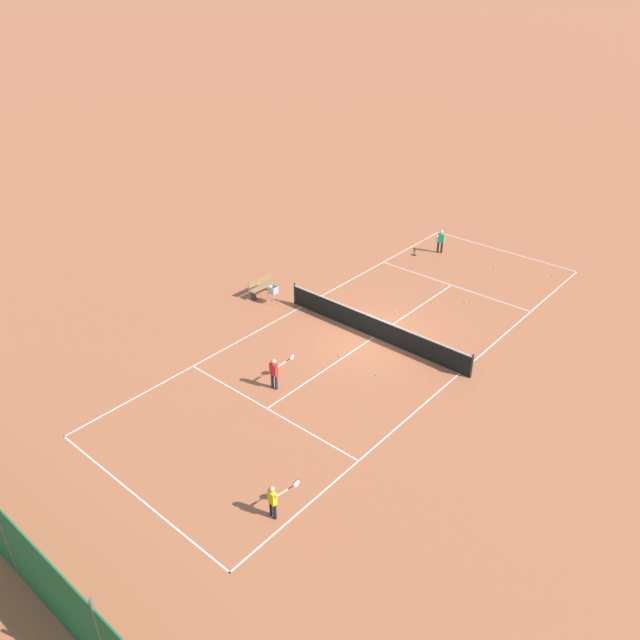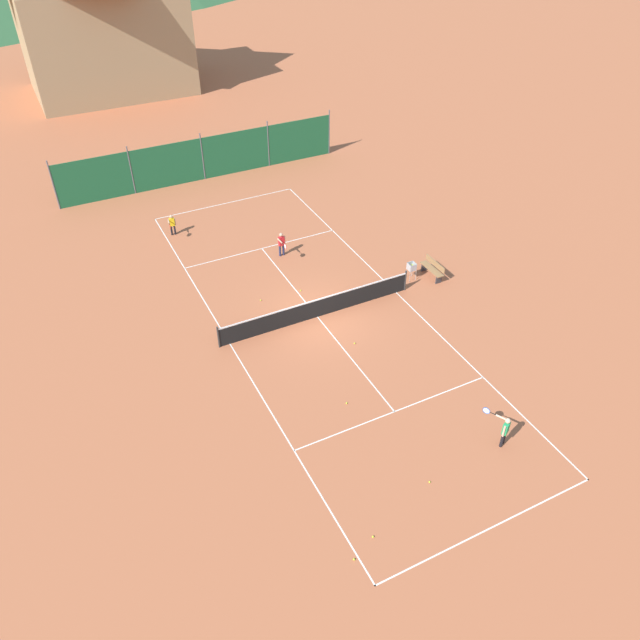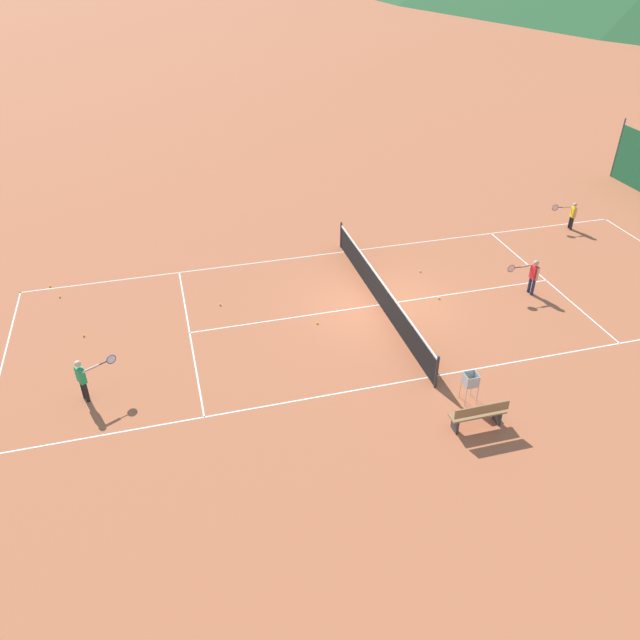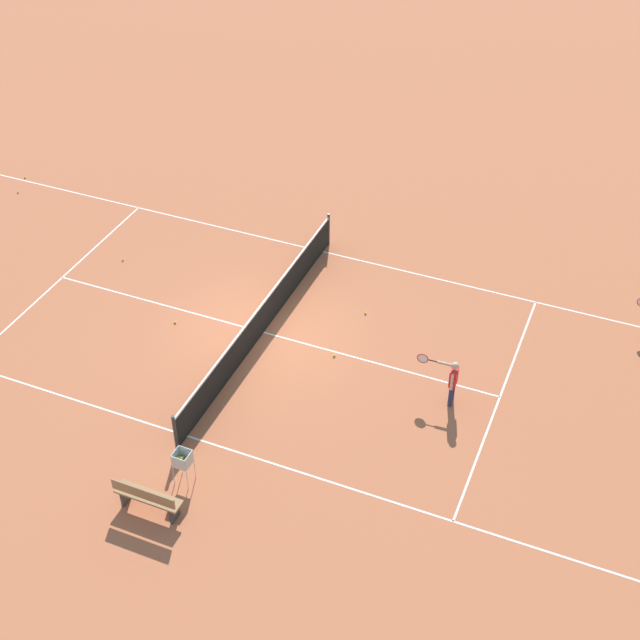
{
  "view_description": "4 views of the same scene",
  "coord_description": "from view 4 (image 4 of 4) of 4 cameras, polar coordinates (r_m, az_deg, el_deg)",
  "views": [
    {
      "loc": [
        -12.88,
        18.52,
        13.83
      ],
      "look_at": [
        1.01,
        2.34,
        1.48
      ],
      "focal_mm": 35.0,
      "sensor_mm": 36.0,
      "label": 1
    },
    {
      "loc": [
        -9.66,
        -19.45,
        16.95
      ],
      "look_at": [
        -0.57,
        -1.4,
        1.01
      ],
      "focal_mm": 35.0,
      "sensor_mm": 36.0,
      "label": 2
    },
    {
      "loc": [
        16.84,
        -6.7,
        11.16
      ],
      "look_at": [
        1.27,
        -2.45,
        0.61
      ],
      "focal_mm": 35.0,
      "sensor_mm": 36.0,
      "label": 3
    },
    {
      "loc": [
        16.2,
        8.42,
        15.09
      ],
      "look_at": [
        0.38,
        1.79,
        1.26
      ],
      "focal_mm": 50.0,
      "sensor_mm": 36.0,
      "label": 4
    }
  ],
  "objects": [
    {
      "name": "courtside_bench",
      "position": [
        19.41,
        -10.99,
        -11.1
      ],
      "size": [
        0.36,
        1.5,
        0.84
      ],
      "color": "olive",
      "rests_on": "ground"
    },
    {
      "name": "tennis_ball_near_corner",
      "position": [
        24.23,
        -9.26,
        -0.14
      ],
      "size": [
        0.07,
        0.07,
        0.07
      ],
      "primitive_type": "sphere",
      "color": "#CCE033",
      "rests_on": "ground"
    },
    {
      "name": "ground_plane",
      "position": [
        23.69,
        -3.65,
        -0.79
      ],
      "size": [
        600.0,
        600.0,
        0.0
      ],
      "primitive_type": "plane",
      "color": "#B7603D"
    },
    {
      "name": "player_near_baseline",
      "position": [
        21.38,
        8.42,
        -3.77
      ],
      "size": [
        0.44,
        1.06,
        1.29
      ],
      "color": "#23284C",
      "rests_on": "ground"
    },
    {
      "name": "tennis_ball_alley_left",
      "position": [
        22.88,
        0.91,
        -2.29
      ],
      "size": [
        0.07,
        0.07,
        0.07
      ],
      "primitive_type": "sphere",
      "color": "#CCE033",
      "rests_on": "ground"
    },
    {
      "name": "ball_hopper",
      "position": [
        19.7,
        -8.82,
        -8.86
      ],
      "size": [
        0.36,
        0.36,
        0.89
      ],
      "color": "#B7B7BC",
      "rests_on": "ground"
    },
    {
      "name": "tennis_net",
      "position": [
        23.37,
        -3.7,
        0.15
      ],
      "size": [
        9.18,
        0.08,
        1.06
      ],
      "color": "#2D2D2D",
      "rests_on": "ground"
    },
    {
      "name": "tennis_ball_far_corner",
      "position": [
        31.93,
        -18.37,
        8.67
      ],
      "size": [
        0.07,
        0.07,
        0.07
      ],
      "primitive_type": "sphere",
      "color": "#CCE033",
      "rests_on": "ground"
    },
    {
      "name": "tennis_ball_alley_right",
      "position": [
        31.14,
        -18.76,
        7.77
      ],
      "size": [
        0.07,
        0.07,
        0.07
      ],
      "primitive_type": "sphere",
      "color": "#CCE033",
      "rests_on": "ground"
    },
    {
      "name": "tennis_ball_by_net_right",
      "position": [
        24.26,
        2.93,
        0.45
      ],
      "size": [
        0.07,
        0.07,
        0.07
      ],
      "primitive_type": "sphere",
      "color": "#CCE033",
      "rests_on": "ground"
    },
    {
      "name": "court_line_markings",
      "position": [
        23.69,
        -3.65,
        -0.79
      ],
      "size": [
        8.25,
        23.85,
        0.01
      ],
      "color": "white",
      "rests_on": "ground"
    },
    {
      "name": "tennis_ball_service_box",
      "position": [
        26.89,
        -12.5,
        3.79
      ],
      "size": [
        0.07,
        0.07,
        0.07
      ],
      "primitive_type": "sphere",
      "color": "#CCE033",
      "rests_on": "ground"
    }
  ]
}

